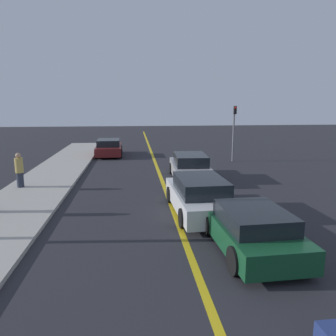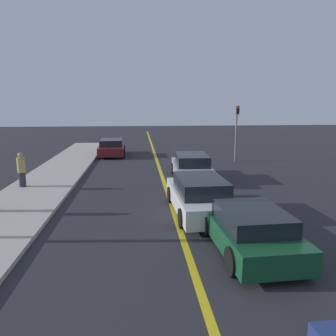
{
  "view_description": "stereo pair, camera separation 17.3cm",
  "coord_description": "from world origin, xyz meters",
  "px_view_note": "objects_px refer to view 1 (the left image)",
  "views": [
    {
      "loc": [
        -1.46,
        0.74,
        4.03
      ],
      "look_at": [
        -0.25,
        12.21,
        1.74
      ],
      "focal_mm": 35.0,
      "sensor_mm": 36.0,
      "label": 1
    },
    {
      "loc": [
        -1.29,
        0.72,
        4.03
      ],
      "look_at": [
        -0.25,
        12.21,
        1.74
      ],
      "focal_mm": 35.0,
      "sensor_mm": 36.0,
      "label": 2
    }
  ],
  "objects_px": {
    "car_parked_left_lot": "(190,167)",
    "traffic_light": "(234,128)",
    "car_ahead_center": "(251,230)",
    "pedestrian_far_standing": "(19,170)",
    "car_far_distant": "(199,196)",
    "car_oncoming_far": "(109,148)"
  },
  "relations": [
    {
      "from": "car_parked_left_lot",
      "to": "traffic_light",
      "type": "distance_m",
      "value": 6.66
    },
    {
      "from": "car_ahead_center",
      "to": "pedestrian_far_standing",
      "type": "height_order",
      "value": "pedestrian_far_standing"
    },
    {
      "from": "car_far_distant",
      "to": "car_oncoming_far",
      "type": "height_order",
      "value": "car_far_distant"
    },
    {
      "from": "car_far_distant",
      "to": "traffic_light",
      "type": "distance_m",
      "value": 11.68
    },
    {
      "from": "car_ahead_center",
      "to": "traffic_light",
      "type": "xyz_separation_m",
      "value": [
        3.75,
        13.91,
        1.75
      ]
    },
    {
      "from": "car_far_distant",
      "to": "traffic_light",
      "type": "height_order",
      "value": "traffic_light"
    },
    {
      "from": "car_parked_left_lot",
      "to": "pedestrian_far_standing",
      "type": "bearing_deg",
      "value": -168.32
    },
    {
      "from": "car_far_distant",
      "to": "pedestrian_far_standing",
      "type": "relative_size",
      "value": 2.86
    },
    {
      "from": "pedestrian_far_standing",
      "to": "traffic_light",
      "type": "bearing_deg",
      "value": 27.83
    },
    {
      "from": "car_ahead_center",
      "to": "pedestrian_far_standing",
      "type": "xyz_separation_m",
      "value": [
        -8.51,
        7.43,
        0.33
      ]
    },
    {
      "from": "pedestrian_far_standing",
      "to": "traffic_light",
      "type": "height_order",
      "value": "traffic_light"
    },
    {
      "from": "car_far_distant",
      "to": "traffic_light",
      "type": "bearing_deg",
      "value": 64.73
    },
    {
      "from": "car_far_distant",
      "to": "car_parked_left_lot",
      "type": "xyz_separation_m",
      "value": [
        0.59,
        5.54,
        -0.01
      ]
    },
    {
      "from": "pedestrian_far_standing",
      "to": "traffic_light",
      "type": "xyz_separation_m",
      "value": [
        12.27,
        6.47,
        1.42
      ]
    },
    {
      "from": "car_ahead_center",
      "to": "car_oncoming_far",
      "type": "relative_size",
      "value": 0.97
    },
    {
      "from": "pedestrian_far_standing",
      "to": "car_ahead_center",
      "type": "bearing_deg",
      "value": -41.12
    },
    {
      "from": "car_parked_left_lot",
      "to": "car_ahead_center",
      "type": "bearing_deg",
      "value": -86.51
    },
    {
      "from": "car_parked_left_lot",
      "to": "traffic_light",
      "type": "height_order",
      "value": "traffic_light"
    },
    {
      "from": "traffic_light",
      "to": "car_far_distant",
      "type": "bearing_deg",
      "value": -113.11
    },
    {
      "from": "car_far_distant",
      "to": "car_ahead_center",
      "type": "bearing_deg",
      "value": -78.67
    },
    {
      "from": "car_ahead_center",
      "to": "car_oncoming_far",
      "type": "xyz_separation_m",
      "value": [
        -5.09,
        17.37,
        0.0
      ]
    },
    {
      "from": "car_oncoming_far",
      "to": "pedestrian_far_standing",
      "type": "xyz_separation_m",
      "value": [
        -3.43,
        -9.94,
        0.33
      ]
    }
  ]
}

